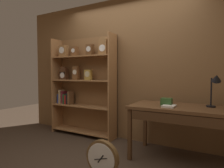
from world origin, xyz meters
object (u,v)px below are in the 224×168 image
(toolbox_small, at_px, (167,102))
(desk_lamp, at_px, (215,84))
(workbench, at_px, (179,112))
(open_repair_manual, at_px, (169,106))
(bookshelf, at_px, (82,84))
(round_clock_large, at_px, (102,159))

(toolbox_small, bearing_deg, desk_lamp, 14.31)
(workbench, distance_m, open_repair_manual, 0.18)
(desk_lamp, height_order, open_repair_manual, desk_lamp)
(workbench, bearing_deg, bookshelf, 170.35)
(workbench, height_order, toolbox_small, toolbox_small)
(toolbox_small, bearing_deg, round_clock_large, -120.13)
(toolbox_small, bearing_deg, workbench, 8.40)
(open_repair_manual, bearing_deg, desk_lamp, 23.72)
(workbench, distance_m, round_clock_large, 1.22)
(desk_lamp, relative_size, toolbox_small, 3.15)
(bookshelf, bearing_deg, desk_lamp, -4.86)
(toolbox_small, relative_size, open_repair_manual, 0.67)
(toolbox_small, xyz_separation_m, open_repair_manual, (0.05, -0.08, -0.04))
(toolbox_small, bearing_deg, bookshelf, 168.74)
(open_repair_manual, bearing_deg, workbench, 44.47)
(desk_lamp, distance_m, round_clock_large, 1.73)
(workbench, xyz_separation_m, open_repair_manual, (-0.11, -0.10, 0.10))
(workbench, bearing_deg, round_clock_large, -126.63)
(workbench, xyz_separation_m, desk_lamp, (0.43, 0.13, 0.40))
(toolbox_small, relative_size, round_clock_large, 0.32)
(bookshelf, height_order, round_clock_large, bookshelf)
(toolbox_small, distance_m, open_repair_manual, 0.10)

